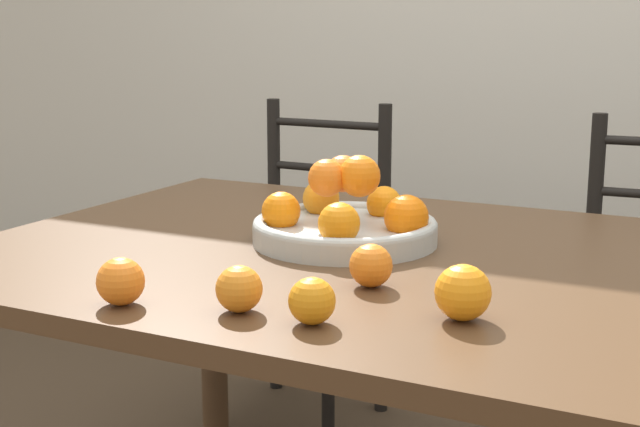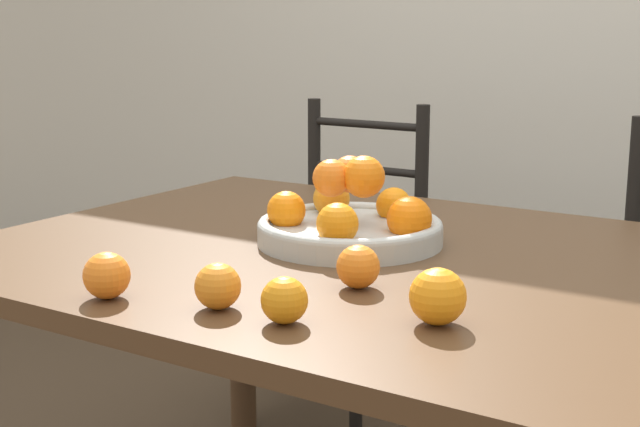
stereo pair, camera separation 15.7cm
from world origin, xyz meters
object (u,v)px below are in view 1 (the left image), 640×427
(orange_loose_0, at_px, (463,293))
(orange_loose_2, at_px, (371,266))
(orange_loose_3, at_px, (312,301))
(orange_loose_4, at_px, (121,281))
(fruit_bowl, at_px, (346,220))
(orange_loose_1, at_px, (239,289))
(chair_left, at_px, (306,267))

(orange_loose_0, height_order, orange_loose_2, orange_loose_0)
(orange_loose_3, height_order, orange_loose_4, orange_loose_4)
(fruit_bowl, relative_size, orange_loose_3, 5.27)
(orange_loose_1, bearing_deg, orange_loose_4, -163.80)
(fruit_bowl, distance_m, orange_loose_0, 0.47)
(orange_loose_0, height_order, orange_loose_4, orange_loose_0)
(fruit_bowl, bearing_deg, orange_loose_3, -70.62)
(orange_loose_2, bearing_deg, orange_loose_1, -120.77)
(orange_loose_1, bearing_deg, fruit_bowl, 94.96)
(fruit_bowl, distance_m, orange_loose_2, 0.29)
(orange_loose_1, height_order, orange_loose_3, orange_loose_1)
(orange_loose_1, bearing_deg, orange_loose_2, 59.23)
(fruit_bowl, bearing_deg, orange_loose_0, -44.86)
(orange_loose_2, bearing_deg, orange_loose_4, -139.41)
(orange_loose_0, bearing_deg, orange_loose_2, 153.10)
(orange_loose_0, xyz_separation_m, orange_loose_1, (-0.30, -0.11, -0.01))
(orange_loose_0, bearing_deg, orange_loose_3, -148.60)
(orange_loose_1, xyz_separation_m, orange_loose_4, (-0.17, -0.05, 0.00))
(fruit_bowl, height_order, orange_loose_0, fruit_bowl)
(orange_loose_1, relative_size, orange_loose_4, 0.96)
(orange_loose_1, height_order, orange_loose_2, same)
(orange_loose_0, height_order, orange_loose_1, orange_loose_0)
(orange_loose_0, distance_m, orange_loose_3, 0.21)
(orange_loose_4, bearing_deg, orange_loose_2, 40.59)
(chair_left, bearing_deg, orange_loose_2, -56.45)
(orange_loose_2, xyz_separation_m, orange_loose_4, (-0.29, -0.25, 0.00))
(fruit_bowl, distance_m, chair_left, 1.00)
(orange_loose_2, distance_m, orange_loose_3, 0.20)
(chair_left, bearing_deg, orange_loose_1, -65.23)
(orange_loose_3, bearing_deg, orange_loose_2, 89.67)
(fruit_bowl, xyz_separation_m, orange_loose_4, (-0.13, -0.49, -0.01))
(orange_loose_4, bearing_deg, orange_loose_1, 16.20)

